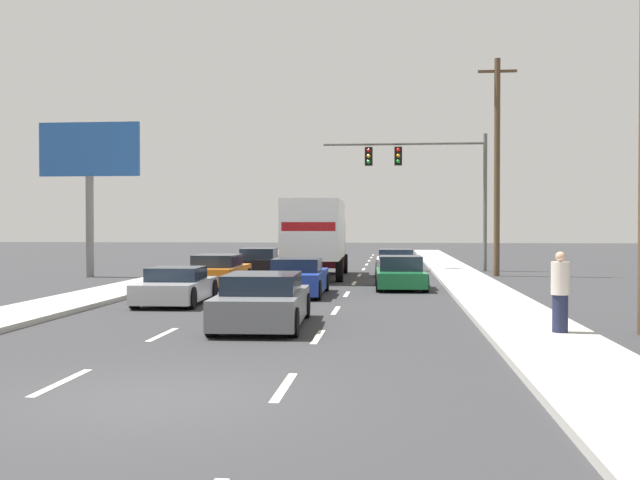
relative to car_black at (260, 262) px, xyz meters
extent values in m
plane|color=#333335|center=(3.31, -1.84, -0.58)|extent=(140.00, 140.00, 0.00)
cube|color=#B2AFA8|center=(9.69, -6.84, -0.51)|extent=(2.26, 80.00, 0.14)
cube|color=#B2AFA8|center=(-3.08, -6.84, -0.51)|extent=(2.26, 80.00, 0.14)
cube|color=silver|center=(1.61, -25.94, -0.58)|extent=(0.14, 2.00, 0.01)
cube|color=silver|center=(1.61, -20.94, -0.58)|extent=(0.14, 2.00, 0.01)
cube|color=silver|center=(1.61, -15.94, -0.58)|extent=(0.14, 2.00, 0.01)
cube|color=silver|center=(1.61, -10.94, -0.58)|extent=(0.14, 2.00, 0.01)
cube|color=silver|center=(1.61, -5.94, -0.58)|extent=(0.14, 2.00, 0.01)
cube|color=silver|center=(1.61, -0.94, -0.58)|extent=(0.14, 2.00, 0.01)
cube|color=silver|center=(1.61, 4.06, -0.58)|extent=(0.14, 2.00, 0.01)
cube|color=silver|center=(1.61, 9.06, -0.58)|extent=(0.14, 2.00, 0.01)
cube|color=silver|center=(1.61, 14.06, -0.58)|extent=(0.14, 2.00, 0.01)
cube|color=silver|center=(1.61, 19.06, -0.58)|extent=(0.14, 2.00, 0.01)
cube|color=silver|center=(1.61, 24.06, -0.58)|extent=(0.14, 2.00, 0.01)
cube|color=silver|center=(5.01, -25.94, -0.58)|extent=(0.14, 2.00, 0.01)
cube|color=silver|center=(5.01, -20.94, -0.58)|extent=(0.14, 2.00, 0.01)
cube|color=silver|center=(5.01, -15.94, -0.58)|extent=(0.14, 2.00, 0.01)
cube|color=silver|center=(5.01, -10.94, -0.58)|extent=(0.14, 2.00, 0.01)
cube|color=silver|center=(5.01, -5.94, -0.58)|extent=(0.14, 2.00, 0.01)
cube|color=silver|center=(5.01, -0.94, -0.58)|extent=(0.14, 2.00, 0.01)
cube|color=silver|center=(5.01, 4.06, -0.58)|extent=(0.14, 2.00, 0.01)
cube|color=silver|center=(5.01, 9.06, -0.58)|extent=(0.14, 2.00, 0.01)
cube|color=silver|center=(5.01, 14.06, -0.58)|extent=(0.14, 2.00, 0.01)
cube|color=silver|center=(5.01, 19.06, -0.58)|extent=(0.14, 2.00, 0.01)
cube|color=silver|center=(5.01, 24.06, -0.58)|extent=(0.14, 2.00, 0.01)
cube|color=black|center=(0.00, 0.08, -0.13)|extent=(2.06, 4.64, 0.62)
cube|color=#192333|center=(0.01, -0.24, 0.43)|extent=(1.73, 2.34, 0.51)
cylinder|color=black|center=(-0.95, 1.77, -0.26)|extent=(0.25, 0.65, 0.64)
cylinder|color=black|center=(0.78, 1.85, -0.26)|extent=(0.25, 0.65, 0.64)
cylinder|color=black|center=(-0.79, -1.69, -0.26)|extent=(0.25, 0.65, 0.64)
cylinder|color=black|center=(0.94, -1.61, -0.26)|extent=(0.25, 0.65, 0.64)
cube|color=orange|center=(-0.17, -8.16, -0.12)|extent=(1.82, 4.58, 0.65)
cube|color=#192333|center=(-0.16, -8.39, 0.44)|extent=(1.58, 2.24, 0.47)
cylinder|color=black|center=(-1.01, -6.44, -0.26)|extent=(0.23, 0.64, 0.64)
cylinder|color=black|center=(0.64, -6.42, -0.26)|extent=(0.23, 0.64, 0.64)
cylinder|color=black|center=(-0.97, -9.90, -0.26)|extent=(0.23, 0.64, 0.64)
cylinder|color=black|center=(0.68, -9.88, -0.26)|extent=(0.23, 0.64, 0.64)
cube|color=#B7BABF|center=(0.03, -14.60, -0.16)|extent=(1.88, 4.12, 0.57)
cube|color=#192333|center=(0.03, -14.57, 0.33)|extent=(1.59, 1.77, 0.41)
cylinder|color=black|center=(-0.83, -13.15, -0.26)|extent=(0.24, 0.65, 0.64)
cylinder|color=black|center=(0.79, -13.09, -0.26)|extent=(0.24, 0.65, 0.64)
cylinder|color=black|center=(-0.72, -16.11, -0.26)|extent=(0.24, 0.65, 0.64)
cylinder|color=black|center=(0.89, -16.06, -0.26)|extent=(0.24, 0.65, 0.64)
cube|color=white|center=(3.17, -3.96, 1.63)|extent=(2.58, 6.80, 2.53)
cube|color=red|center=(3.26, -7.31, 1.76)|extent=(2.16, 0.10, 0.36)
cube|color=maroon|center=(3.05, 0.36, 0.84)|extent=(2.35, 1.97, 2.25)
cylinder|color=black|center=(1.90, 0.33, -0.10)|extent=(0.33, 0.97, 0.96)
cylinder|color=black|center=(4.20, 0.39, -0.10)|extent=(0.33, 0.97, 0.96)
cylinder|color=black|center=(2.06, -5.34, -0.10)|extent=(0.33, 0.97, 0.96)
cylinder|color=black|center=(4.35, -5.28, -0.10)|extent=(0.33, 0.97, 0.96)
cube|color=#1E389E|center=(3.37, -11.48, -0.10)|extent=(1.82, 4.42, 0.68)
cube|color=#192333|center=(3.37, -11.66, 0.46)|extent=(1.58, 1.90, 0.44)
cylinder|color=black|center=(2.52, -9.84, -0.26)|extent=(0.23, 0.64, 0.64)
cylinder|color=black|center=(4.17, -9.82, -0.26)|extent=(0.23, 0.64, 0.64)
cylinder|color=black|center=(2.56, -13.14, -0.26)|extent=(0.23, 0.64, 0.64)
cylinder|color=black|center=(4.21, -13.12, -0.26)|extent=(0.23, 0.64, 0.64)
cube|color=slate|center=(3.55, -19.41, -0.11)|extent=(2.05, 4.54, 0.67)
cube|color=#192333|center=(3.55, -19.46, 0.45)|extent=(1.73, 2.33, 0.44)
cylinder|color=black|center=(2.61, -17.77, -0.26)|extent=(0.25, 0.65, 0.64)
cylinder|color=black|center=(4.35, -17.70, -0.26)|extent=(0.25, 0.65, 0.64)
cylinder|color=black|center=(2.74, -21.13, -0.26)|extent=(0.25, 0.65, 0.64)
cylinder|color=black|center=(4.49, -21.06, -0.26)|extent=(0.25, 0.65, 0.64)
cube|color=white|center=(6.72, -0.55, -0.10)|extent=(1.86, 4.21, 0.69)
cube|color=#192333|center=(6.73, -0.86, 0.46)|extent=(1.61, 2.08, 0.43)
cylinder|color=black|center=(5.86, 0.98, -0.26)|extent=(0.23, 0.64, 0.64)
cylinder|color=black|center=(7.53, 1.01, -0.26)|extent=(0.23, 0.64, 0.64)
cylinder|color=black|center=(5.91, -2.10, -0.26)|extent=(0.23, 0.64, 0.64)
cylinder|color=black|center=(7.58, -2.07, -0.26)|extent=(0.23, 0.64, 0.64)
cube|color=#196B38|center=(6.88, -8.45, -0.17)|extent=(1.90, 4.25, 0.55)
cube|color=#192333|center=(6.88, -8.38, 0.38)|extent=(1.62, 1.89, 0.54)
cylinder|color=black|center=(6.01, -6.93, -0.26)|extent=(0.24, 0.65, 0.64)
cylinder|color=black|center=(7.66, -6.88, -0.26)|extent=(0.24, 0.65, 0.64)
cylinder|color=black|center=(6.10, -10.02, -0.26)|extent=(0.24, 0.65, 0.64)
cylinder|color=black|center=(7.76, -9.97, -0.26)|extent=(0.24, 0.65, 0.64)
cylinder|color=#595B56|center=(11.41, 3.11, 3.02)|extent=(0.20, 0.20, 7.20)
cylinder|color=#595B56|center=(7.16, 3.11, 6.12)|extent=(8.51, 0.14, 0.14)
cube|color=black|center=(6.87, 3.11, 5.47)|extent=(0.40, 0.56, 0.95)
sphere|color=red|center=(6.87, 2.80, 5.77)|extent=(0.20, 0.20, 0.20)
sphere|color=orange|center=(6.87, 2.80, 5.47)|extent=(0.20, 0.20, 0.20)
sphere|color=green|center=(6.87, 2.80, 5.17)|extent=(0.20, 0.20, 0.20)
cube|color=black|center=(5.31, 3.11, 5.47)|extent=(0.40, 0.56, 0.95)
sphere|color=red|center=(5.31, 2.80, 5.77)|extent=(0.20, 0.20, 0.20)
sphere|color=orange|center=(5.31, 2.80, 5.47)|extent=(0.20, 0.20, 0.20)
sphere|color=green|center=(5.31, 2.80, 5.17)|extent=(0.20, 0.20, 0.20)
cylinder|color=brown|center=(11.47, -0.91, 4.53)|extent=(0.28, 0.28, 10.22)
cube|color=brown|center=(11.47, -0.91, 9.04)|extent=(1.80, 0.12, 0.12)
cylinder|color=slate|center=(-7.41, -3.27, 1.75)|extent=(0.36, 0.36, 4.67)
cube|color=#2659A5|center=(-7.41, -3.27, 5.33)|extent=(4.76, 0.20, 2.49)
cylinder|color=#1E233F|center=(10.08, -20.74, -0.05)|extent=(0.32, 0.32, 0.79)
cylinder|color=beige|center=(10.08, -20.74, 0.69)|extent=(0.38, 0.38, 0.69)
sphere|color=tan|center=(10.08, -20.74, 1.14)|extent=(0.21, 0.21, 0.21)
camera|label=1|loc=(6.59, -36.78, 1.78)|focal=42.05mm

